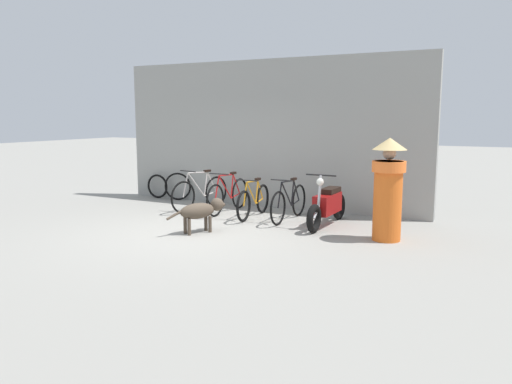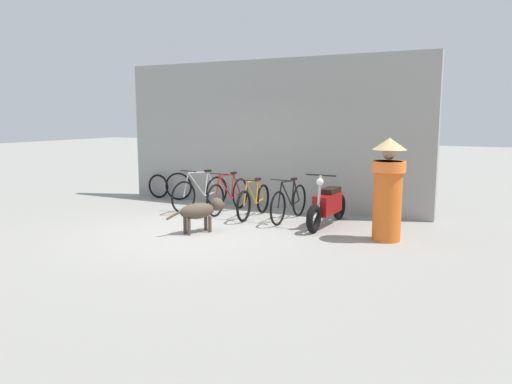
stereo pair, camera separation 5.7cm
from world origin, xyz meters
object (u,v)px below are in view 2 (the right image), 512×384
(stray_dog, at_px, (201,210))
(person_in_robes, at_px, (388,187))
(bicycle_3, at_px, (289,203))
(motorcycle, at_px, (327,205))
(spare_tire_left, at_px, (158,186))
(spare_tire_right, at_px, (179,186))
(bicycle_0, at_px, (201,193))
(bicycle_2, at_px, (254,201))
(bicycle_1, at_px, (228,195))

(stray_dog, height_order, person_in_robes, person_in_robes)
(bicycle_3, bearing_deg, motorcycle, 82.15)
(spare_tire_left, xyz_separation_m, spare_tire_right, (0.64, -0.01, 0.04))
(bicycle_0, bearing_deg, stray_dog, 45.20)
(motorcycle, bearing_deg, bicycle_2, -91.40)
(bicycle_0, distance_m, bicycle_1, 0.70)
(person_in_robes, bearing_deg, bicycle_1, -58.86)
(spare_tire_right, bearing_deg, spare_tire_left, 178.98)
(stray_dog, bearing_deg, spare_tire_right, 71.45)
(motorcycle, xyz_separation_m, spare_tire_left, (-4.92, 1.12, -0.09))
(bicycle_0, xyz_separation_m, bicycle_2, (1.44, -0.19, -0.04))
(person_in_robes, distance_m, spare_tire_left, 6.45)
(bicycle_2, height_order, spare_tire_right, bicycle_2)
(bicycle_1, bearing_deg, motorcycle, 82.12)
(motorcycle, height_order, spare_tire_left, motorcycle)
(spare_tire_left, bearing_deg, motorcycle, -12.77)
(person_in_robes, relative_size, spare_tire_right, 2.51)
(bicycle_3, distance_m, motorcycle, 0.86)
(spare_tire_right, bearing_deg, motorcycle, -14.46)
(motorcycle, bearing_deg, bicycle_0, -93.77)
(bicycle_2, bearing_deg, bicycle_1, -111.10)
(bicycle_0, height_order, bicycle_2, bicycle_0)
(motorcycle, distance_m, person_in_robes, 1.49)
(motorcycle, bearing_deg, stray_dog, -48.33)
(spare_tire_left, bearing_deg, bicycle_2, -17.49)
(bicycle_1, distance_m, bicycle_2, 0.78)
(bicycle_0, distance_m, stray_dog, 2.20)
(bicycle_1, xyz_separation_m, bicycle_3, (1.52, -0.18, -0.01))
(bicycle_2, bearing_deg, person_in_robes, 72.52)
(person_in_robes, height_order, spare_tire_left, person_in_robes)
(bicycle_0, xyz_separation_m, spare_tire_left, (-1.86, 0.84, -0.07))
(person_in_robes, bearing_deg, bicycle_3, -63.90)
(bicycle_2, relative_size, spare_tire_left, 2.64)
(bicycle_3, distance_m, stray_dog, 1.95)
(bicycle_2, relative_size, person_in_robes, 0.94)
(spare_tire_left, relative_size, spare_tire_right, 0.89)
(bicycle_3, relative_size, spare_tire_right, 2.47)
(bicycle_0, relative_size, spare_tire_right, 2.49)
(bicycle_3, relative_size, motorcycle, 0.90)
(bicycle_3, bearing_deg, bicycle_2, -86.21)
(spare_tire_left, bearing_deg, bicycle_0, -24.44)
(bicycle_3, relative_size, person_in_robes, 0.99)
(bicycle_0, bearing_deg, spare_tire_right, -113.16)
(bicycle_1, distance_m, stray_dog, 1.94)
(bicycle_1, height_order, bicycle_3, bicycle_1)
(spare_tire_right, bearing_deg, person_in_robes, -17.24)
(bicycle_0, height_order, spare_tire_right, bicycle_0)
(motorcycle, height_order, person_in_robes, person_in_robes)
(bicycle_1, height_order, person_in_robes, person_in_robes)
(bicycle_1, distance_m, spare_tire_left, 2.68)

